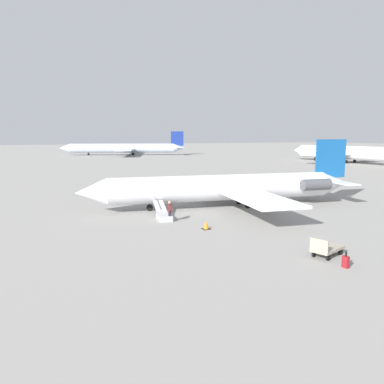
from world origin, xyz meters
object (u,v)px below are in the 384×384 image
at_px(passenger, 170,210).
at_px(suitcase, 346,262).
at_px(airplane_far_center, 125,148).
at_px(boarding_stairs, 163,215).
at_px(airplane_far_right, 344,152).
at_px(luggage_cart, 327,249).
at_px(airplane_main, 231,187).

xyz_separation_m(passenger, suitcase, (-4.42, 14.12, -0.67)).
relative_size(airplane_far_center, boarding_stairs, 10.67).
bearing_deg(airplane_far_right, suitcase, 129.81).
height_order(airplane_far_center, airplane_far_right, airplane_far_right).
distance_m(airplane_far_center, luggage_cart, 121.97).
bearing_deg(passenger, luggage_cart, -147.89).
relative_size(airplane_far_center, luggage_cart, 18.14).
bearing_deg(passenger, airplane_far_center, -3.45).
bearing_deg(airplane_main, suitcase, 88.49).
height_order(airplane_far_right, passenger, airplane_far_right).
height_order(airplane_main, passenger, airplane_main).
distance_m(airplane_far_right, suitcase, 86.28).
xyz_separation_m(airplane_far_center, boarding_stairs, (26.19, 106.65, -2.23)).
bearing_deg(suitcase, airplane_main, -101.65).
bearing_deg(passenger, suitcase, -152.47).
bearing_deg(airplane_far_right, passenger, 120.30).
relative_size(boarding_stairs, suitcase, 4.69).
xyz_separation_m(passenger, luggage_cart, (-4.94, 12.24, -0.54)).
xyz_separation_m(airplane_main, boarding_stairs, (8.18, 2.41, -1.63)).
bearing_deg(suitcase, luggage_cart, -105.35).
bearing_deg(luggage_cart, airplane_main, -118.79).
distance_m(boarding_stairs, suitcase, 15.98).
height_order(airplane_main, boarding_stairs, airplane_main).
relative_size(airplane_far_center, airplane_far_right, 1.19).
xyz_separation_m(airplane_far_right, suitcase, (63.54, 58.31, -2.39)).
bearing_deg(airplane_main, airplane_far_right, -135.74).
xyz_separation_m(airplane_far_center, luggage_cart, (21.15, 120.10, -2.14)).
height_order(airplane_far_right, luggage_cart, airplane_far_right).
xyz_separation_m(airplane_far_center, suitcase, (21.67, 121.98, -2.27)).
bearing_deg(boarding_stairs, luggage_cart, -149.32).
distance_m(airplane_far_center, passenger, 110.98).
relative_size(luggage_cart, suitcase, 2.76).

